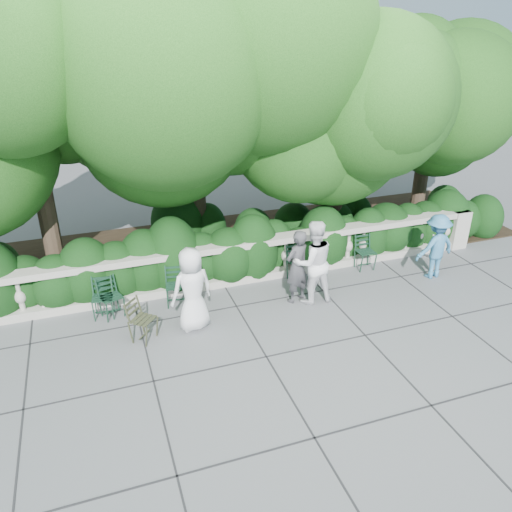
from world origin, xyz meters
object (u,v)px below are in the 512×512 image
object	(u,v)px
chair_a	(117,319)
person_casual_man	(313,262)
chair_weathered	(152,341)
person_businessman	(192,289)
chair_b	(105,320)
person_older_blue	(436,246)
chair_d	(367,271)
person_woman_grey	(297,266)
chair_e	(301,282)
chair_c	(177,308)

from	to	relation	value
chair_a	person_casual_man	size ratio (longest dim) A/B	0.46
chair_weathered	person_businessman	bearing A→B (deg)	-35.12
person_businessman	chair_b	bearing A→B (deg)	-39.16
person_older_blue	person_businessman	bearing A→B (deg)	-2.99
chair_d	person_older_blue	size ratio (longest dim) A/B	0.55
chair_a	chair_weathered	world-z (taller)	same
person_woman_grey	chair_b	bearing A→B (deg)	-29.90
chair_b	person_businessman	distance (m)	2.01
chair_d	chair_weathered	world-z (taller)	same
chair_e	person_businessman	world-z (taller)	person_businessman
chair_e	person_casual_man	bearing A→B (deg)	-107.27
person_older_blue	person_casual_man	bearing A→B (deg)	-4.16
chair_d	chair_b	bearing A→B (deg)	-176.73
person_woman_grey	person_casual_man	distance (m)	0.34
chair_b	person_businessman	size ratio (longest dim) A/B	0.50
chair_c	person_businessman	distance (m)	1.17
chair_e	person_casual_man	world-z (taller)	person_casual_man
chair_c	person_businessman	size ratio (longest dim) A/B	0.50
chair_b	chair_e	xyz separation A→B (m)	(4.32, 0.15, 0.00)
chair_b	chair_e	size ratio (longest dim) A/B	1.00
person_woman_grey	person_casual_man	xyz separation A→B (m)	(0.30, -0.12, 0.10)
chair_d	chair_weathered	size ratio (longest dim) A/B	1.00
chair_a	person_older_blue	world-z (taller)	person_older_blue
person_businessman	person_older_blue	xyz separation A→B (m)	(5.66, 0.24, -0.08)
chair_b	person_woman_grey	xyz separation A→B (m)	(3.90, -0.52, 0.80)
chair_d	person_businessman	world-z (taller)	person_businessman
chair_weathered	person_woman_grey	distance (m)	3.27
chair_c	person_woman_grey	xyz separation A→B (m)	(2.45, -0.51, 0.80)
person_businessman	chair_e	bearing A→B (deg)	-173.24
chair_e	person_casual_man	distance (m)	1.21
chair_weathered	person_casual_man	xyz separation A→B (m)	(3.43, 0.38, 0.91)
chair_c	chair_e	distance (m)	2.87
person_woman_grey	chair_c	bearing A→B (deg)	-34.12
person_casual_man	person_older_blue	world-z (taller)	person_casual_man
chair_c	person_older_blue	size ratio (longest dim) A/B	0.55
chair_d	chair_e	distance (m)	1.70
chair_d	chair_weathered	bearing A→B (deg)	-165.66
chair_a	person_woman_grey	world-z (taller)	person_woman_grey
chair_a	chair_weathered	distance (m)	1.12
person_casual_man	chair_e	bearing A→B (deg)	-97.70
chair_b	person_casual_man	bearing A→B (deg)	-0.58
chair_a	chair_b	xyz separation A→B (m)	(-0.23, 0.03, 0.00)
chair_c	person_woman_grey	size ratio (longest dim) A/B	0.52
person_businessman	person_older_blue	distance (m)	5.67
chair_b	chair_c	distance (m)	1.45
chair_e	person_businessman	xyz separation A→B (m)	(-2.69, -0.96, 0.84)
person_casual_man	chair_weathered	bearing A→B (deg)	7.06
chair_a	chair_e	distance (m)	4.10
chair_b	chair_e	distance (m)	4.33
chair_e	person_businessman	bearing A→B (deg)	-169.13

